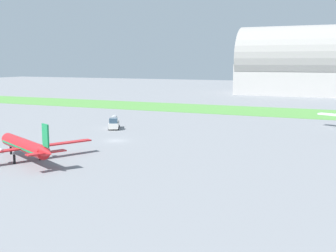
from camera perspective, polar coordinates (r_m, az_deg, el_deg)
ground_plane at (r=94.97m, az=-6.90°, el=-1.93°), size 600.00×600.00×0.00m
grass_taxiway_strip at (r=156.90m, az=5.92°, el=2.24°), size 360.00×28.00×0.08m
airplane_foreground_turboprop at (r=78.53m, az=-18.29°, el=-2.48°), size 20.01×23.01×7.49m
fuel_truck_near_gate at (r=111.31m, az=-7.14°, el=0.43°), size 5.11×6.88×3.29m
hangar_distant at (r=233.58m, az=16.63°, el=7.73°), size 58.80×32.96×34.99m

